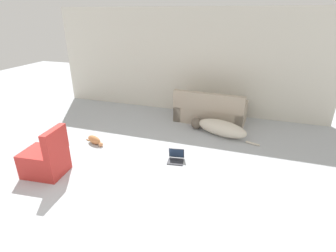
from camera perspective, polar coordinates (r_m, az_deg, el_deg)
ground_plane at (r=4.00m, az=-14.54°, el=-18.29°), size 20.00×20.00×0.00m
wall_back at (r=7.31m, az=3.89°, el=13.73°), size 7.56×0.06×2.76m
couch at (r=6.85m, az=9.17°, el=3.12°), size 1.81×0.99×0.84m
dog at (r=6.14m, az=11.04°, el=-0.38°), size 1.66×0.76×0.36m
cat at (r=5.87m, az=-15.68°, el=-2.97°), size 0.54×0.27×0.18m
laptop_open at (r=5.06m, az=1.77°, el=-6.67°), size 0.34×0.33×0.23m
side_chair at (r=5.02m, az=-25.01°, el=-6.58°), size 0.73×0.62×0.88m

